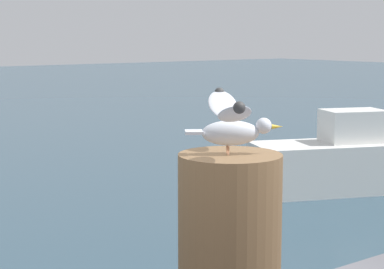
% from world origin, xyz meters
% --- Properties ---
extents(mooring_post, '(0.42, 0.42, 0.84)m').
position_xyz_m(mooring_post, '(-0.20, -0.44, 2.06)').
color(mooring_post, '#4C3823').
rests_on(mooring_post, harbor_quay).
extents(seagull, '(0.46, 0.61, 0.24)m').
position_xyz_m(seagull, '(-0.20, -0.44, 2.61)').
color(seagull, tan).
rests_on(seagull, mooring_post).
extents(boat_white, '(5.08, 3.03, 1.59)m').
position_xyz_m(boat_white, '(8.90, 5.64, 0.54)').
color(boat_white, silver).
rests_on(boat_white, ground_plane).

